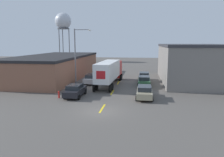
{
  "coord_description": "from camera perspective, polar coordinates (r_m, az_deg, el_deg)",
  "views": [
    {
      "loc": [
        4.17,
        -20.94,
        6.95
      ],
      "look_at": [
        -0.21,
        9.88,
        1.78
      ],
      "focal_mm": 35.0,
      "sensor_mm": 36.0,
      "label": 1
    }
  ],
  "objects": [
    {
      "name": "ground_plane",
      "position": [
        22.45,
        -3.05,
        -8.61
      ],
      "size": [
        160.0,
        160.0,
        0.0
      ],
      "primitive_type": "plane",
      "color": "#56514C"
    },
    {
      "name": "road_centerline",
      "position": [
        30.65,
        0.06,
        -3.66
      ],
      "size": [
        0.2,
        18.19,
        0.01
      ],
      "color": "yellow",
      "rests_on": "ground_plane"
    },
    {
      "name": "warehouse_left",
      "position": [
        44.6,
        -14.61,
        3.05
      ],
      "size": [
        11.04,
        26.2,
        4.44
      ],
      "color": "brown",
      "rests_on": "ground_plane"
    },
    {
      "name": "warehouse_right",
      "position": [
        41.57,
        20.66,
        3.81
      ],
      "size": [
        11.48,
        19.52,
        6.61
      ],
      "color": "slate",
      "rests_on": "ground_plane"
    },
    {
      "name": "semi_truck",
      "position": [
        35.81,
        -0.58,
        2.1
      ],
      "size": [
        3.1,
        12.95,
        3.94
      ],
      "rotation": [
        0.0,
        0.0,
        -0.04
      ],
      "color": "#B21919",
      "rests_on": "ground_plane"
    },
    {
      "name": "parked_car_right_near",
      "position": [
        27.67,
        8.46,
        -3.45
      ],
      "size": [
        2.09,
        4.78,
        1.6
      ],
      "color": "tan",
      "rests_on": "ground_plane"
    },
    {
      "name": "parked_car_left_near",
      "position": [
        28.64,
        -9.6,
        -3.05
      ],
      "size": [
        2.09,
        4.78,
        1.6
      ],
      "color": "black",
      "rests_on": "ground_plane"
    },
    {
      "name": "parked_car_left_far",
      "position": [
        37.34,
        -5.34,
        -0.04
      ],
      "size": [
        2.09,
        4.78,
        1.6
      ],
      "color": "#B2B2B7",
      "rests_on": "ground_plane"
    },
    {
      "name": "parked_car_right_far",
      "position": [
        40.03,
        8.38,
        0.53
      ],
      "size": [
        2.09,
        4.78,
        1.6
      ],
      "color": "silver",
      "rests_on": "ground_plane"
    },
    {
      "name": "parked_car_right_mid",
      "position": [
        35.45,
        8.4,
        -0.61
      ],
      "size": [
        2.09,
        4.78,
        1.6
      ],
      "color": "#2D5B38",
      "rests_on": "ground_plane"
    },
    {
      "name": "water_tower",
      "position": [
        85.08,
        -12.66,
        14.31
      ],
      "size": [
        5.98,
        5.98,
        17.68
      ],
      "color": "#47474C",
      "rests_on": "ground_plane"
    },
    {
      "name": "street_lamp",
      "position": [
        35.89,
        -9.14,
        6.58
      ],
      "size": [
        2.85,
        0.32,
        9.08
      ],
      "color": "slate",
      "rests_on": "ground_plane"
    },
    {
      "name": "fire_hydrant",
      "position": [
        28.35,
        -13.7,
        -4.1
      ],
      "size": [
        0.22,
        0.22,
        0.9
      ],
      "color": "red",
      "rests_on": "ground_plane"
    }
  ]
}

